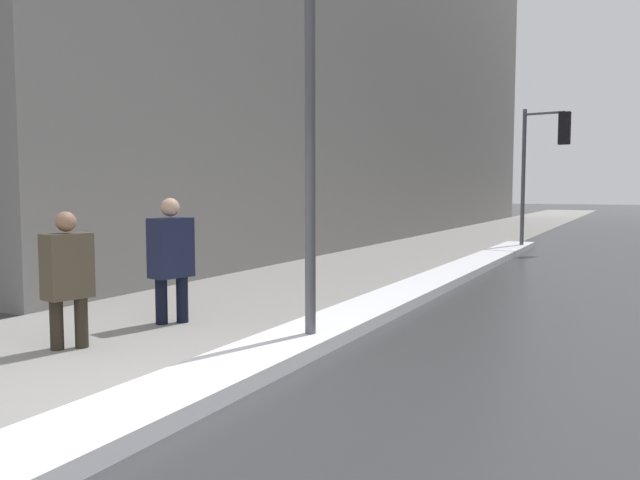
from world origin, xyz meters
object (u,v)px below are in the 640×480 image
at_px(lamp_post, 310,117).
at_px(pedestrian_nearside, 171,255).
at_px(traffic_light_near, 548,148).
at_px(pedestrian_in_glasses, 67,273).

distance_m(lamp_post, pedestrian_nearside, 2.72).
xyz_separation_m(lamp_post, traffic_light_near, (0.77, 12.73, 0.40)).
distance_m(traffic_light_near, pedestrian_in_glasses, 14.54).
relative_size(lamp_post, pedestrian_nearside, 2.53).
distance_m(lamp_post, pedestrian_in_glasses, 3.14).
xyz_separation_m(traffic_light_near, pedestrian_in_glasses, (-3.06, -14.06, -2.10)).
bearing_deg(pedestrian_in_glasses, pedestrian_nearside, -172.29).
distance_m(traffic_light_near, pedestrian_nearside, 13.02).
bearing_deg(pedestrian_nearside, traffic_light_near, 178.94).
bearing_deg(lamp_post, pedestrian_in_glasses, -149.99).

